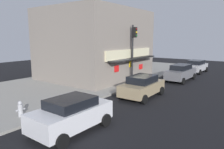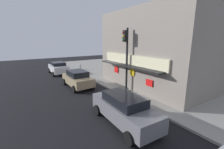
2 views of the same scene
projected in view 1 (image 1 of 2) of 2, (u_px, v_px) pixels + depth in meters
The scene contains 11 objects.
ground_plane at pixel (130, 89), 18.20m from camera, with size 57.59×57.59×0.00m, color black.
sidewalk at pixel (83, 80), 21.46m from camera, with size 38.39×11.19×0.14m, color gray.
corner_building at pixel (96, 44), 22.72m from camera, with size 10.21×9.48×7.06m.
traffic_light at pixel (133, 46), 19.80m from camera, with size 0.32×0.58×5.38m.
fire_hydrant at pixel (20, 109), 11.40m from camera, with size 0.51×0.27×0.86m.
trash_can at pixel (116, 78), 19.85m from camera, with size 0.51×0.51×0.93m, color #2D2D2D.
pedestrian at pixel (94, 78), 17.74m from camera, with size 0.56×0.41×1.64m.
parked_car_white at pixel (71, 114), 9.86m from camera, with size 3.94×2.15×1.61m.
parked_car_grey at pixel (181, 72), 21.57m from camera, with size 4.63×2.05×1.67m.
parked_car_tan at pixel (142, 86), 15.56m from camera, with size 4.12×2.09×1.63m.
parked_car_silver at pixel (196, 66), 26.77m from camera, with size 4.14×2.20×1.55m.
Camera 1 is at (-15.17, -9.28, 4.34)m, focal length 33.89 mm.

